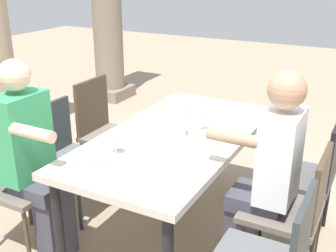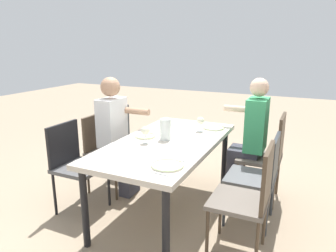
% 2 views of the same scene
% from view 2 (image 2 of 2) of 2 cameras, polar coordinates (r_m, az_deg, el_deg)
% --- Properties ---
extents(ground_plane, '(16.00, 16.00, 0.00)m').
position_cam_2_polar(ground_plane, '(3.32, -0.18, -15.23)').
color(ground_plane, gray).
extents(dining_table, '(1.78, 0.90, 0.75)m').
position_cam_2_polar(dining_table, '(3.04, -0.19, -3.98)').
color(dining_table, beige).
rests_on(dining_table, ground).
extents(chair_west_north, '(0.44, 0.44, 0.96)m').
position_cam_2_polar(chair_west_north, '(3.47, 17.92, -4.61)').
color(chair_west_north, '#6A6158').
rests_on(chair_west_north, ground).
extents(chair_west_south, '(0.44, 0.44, 0.88)m').
position_cam_2_polar(chair_west_south, '(4.05, -7.35, -1.87)').
color(chair_west_south, '#5B5E61').
rests_on(chair_west_south, ground).
extents(chair_mid_north, '(0.44, 0.44, 0.88)m').
position_cam_2_polar(chair_mid_north, '(3.02, 16.47, -8.31)').
color(chair_mid_north, '#5B5E61').
rests_on(chair_mid_north, ground).
extents(chair_mid_south, '(0.44, 0.44, 0.89)m').
position_cam_2_polar(chair_mid_south, '(3.65, -11.54, -3.69)').
color(chair_mid_south, '#6A6158').
rests_on(chair_mid_south, ground).
extents(chair_east_north, '(0.44, 0.44, 0.94)m').
position_cam_2_polar(chair_east_north, '(2.55, 14.80, -12.08)').
color(chair_east_north, '#6A6158').
rests_on(chair_east_north, ground).
extents(chair_east_south, '(0.44, 0.44, 0.90)m').
position_cam_2_polar(chair_east_south, '(3.28, -16.87, -6.14)').
color(chair_east_south, '#4F4F50').
rests_on(chair_east_south, ground).
extents(diner_woman_green, '(0.35, 0.50, 1.32)m').
position_cam_2_polar(diner_woman_green, '(3.50, -9.30, -1.17)').
color(diner_woman_green, '#3F3F4C').
rests_on(diner_woman_green, ground).
extents(diner_man_white, '(0.35, 0.49, 1.33)m').
position_cam_2_polar(diner_man_white, '(3.46, 14.80, -1.75)').
color(diner_man_white, '#3F3F4C').
rests_on(diner_man_white, ground).
extents(plate_0, '(0.23, 0.23, 0.02)m').
position_cam_2_polar(plate_0, '(3.48, 8.38, -0.33)').
color(plate_0, silver).
rests_on(plate_0, dining_table).
extents(wine_glass_0, '(0.08, 0.08, 0.16)m').
position_cam_2_polar(wine_glass_0, '(3.33, 5.97, 0.92)').
color(wine_glass_0, white).
rests_on(wine_glass_0, dining_table).
extents(fork_0, '(0.02, 0.17, 0.01)m').
position_cam_2_polar(fork_0, '(3.63, 9.07, 0.15)').
color(fork_0, silver).
rests_on(fork_0, dining_table).
extents(spoon_0, '(0.03, 0.17, 0.01)m').
position_cam_2_polar(spoon_0, '(3.35, 7.64, -1.04)').
color(spoon_0, silver).
rests_on(spoon_0, dining_table).
extents(plate_1, '(0.20, 0.20, 0.02)m').
position_cam_2_polar(plate_1, '(3.15, -4.23, -1.88)').
color(plate_1, silver).
rests_on(plate_1, dining_table).
extents(wine_glass_1, '(0.08, 0.08, 0.16)m').
position_cam_2_polar(wine_glass_1, '(2.93, -4.15, -0.94)').
color(wine_glass_1, white).
rests_on(wine_glass_1, dining_table).
extents(fork_1, '(0.03, 0.17, 0.01)m').
position_cam_2_polar(fork_1, '(3.27, -2.95, -1.29)').
color(fork_1, silver).
rests_on(fork_1, dining_table).
extents(spoon_1, '(0.03, 0.17, 0.01)m').
position_cam_2_polar(spoon_1, '(3.02, -5.60, -2.73)').
color(spoon_1, silver).
rests_on(spoon_1, dining_table).
extents(plate_2, '(0.25, 0.25, 0.02)m').
position_cam_2_polar(plate_2, '(2.40, -0.10, -7.28)').
color(plate_2, silver).
rests_on(plate_2, dining_table).
extents(fork_2, '(0.02, 0.17, 0.01)m').
position_cam_2_polar(fork_2, '(2.53, 1.34, -6.23)').
color(fork_2, silver).
rests_on(fork_2, dining_table).
extents(spoon_2, '(0.03, 0.17, 0.01)m').
position_cam_2_polar(spoon_2, '(2.28, -1.72, -8.70)').
color(spoon_2, silver).
rests_on(spoon_2, dining_table).
extents(water_pitcher, '(0.11, 0.11, 0.21)m').
position_cam_2_polar(water_pitcher, '(3.03, -0.48, -0.81)').
color(water_pitcher, white).
rests_on(water_pitcher, dining_table).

